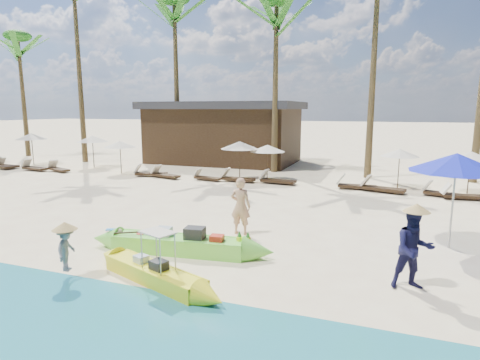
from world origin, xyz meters
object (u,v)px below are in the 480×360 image
(green_canoe, at_px, (179,244))
(yellow_canoe, at_px, (154,273))
(tourist, at_px, (241,206))
(blue_umbrella, at_px, (457,162))

(green_canoe, bearing_deg, yellow_canoe, -85.55)
(tourist, height_order, blue_umbrella, blue_umbrella)
(green_canoe, distance_m, tourist, 2.41)
(tourist, distance_m, blue_umbrella, 6.11)
(green_canoe, distance_m, yellow_canoe, 1.87)
(green_canoe, bearing_deg, tourist, 57.92)
(green_canoe, bearing_deg, blue_umbrella, 16.07)
(yellow_canoe, xyz_separation_m, tourist, (0.62, 3.94, 0.69))
(green_canoe, relative_size, tourist, 3.25)
(tourist, bearing_deg, yellow_canoe, 82.69)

